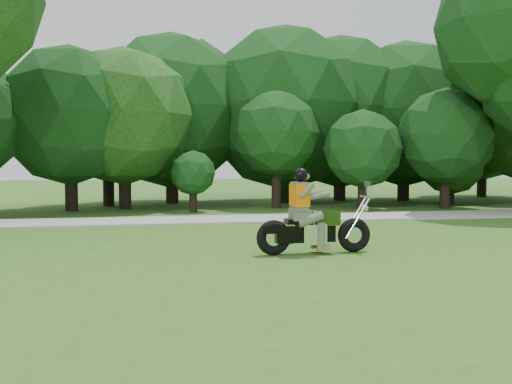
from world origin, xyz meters
name	(u,v)px	position (x,y,z in m)	size (l,w,h in m)	color
ground	(369,266)	(0.00, 0.00, 0.00)	(100.00, 100.00, 0.00)	#36601B
walkway	(266,219)	(0.00, 8.00, 0.03)	(60.00, 2.20, 0.06)	#9A9A95
tree_line	(304,118)	(3.08, 14.32, 3.64)	(39.93, 11.24, 7.73)	black
chopper_motorcycle	(309,222)	(-0.63, 1.41, 0.61)	(2.31, 0.62, 1.65)	black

